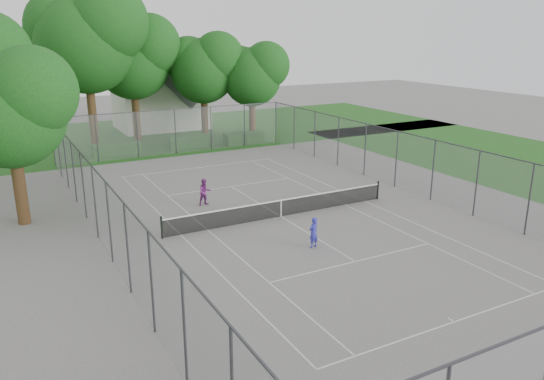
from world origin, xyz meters
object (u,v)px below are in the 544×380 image
girl_player (313,232)px  house (159,86)px  tennis_net (281,208)px  woman_player (205,192)px

girl_player → house: bearing=-112.1°
tennis_net → girl_player: (-0.72, -4.24, 0.20)m
house → woman_player: (-5.21, -25.14, -3.41)m
girl_player → woman_player: woman_player is taller
house → tennis_net: bearing=-94.8°
tennis_net → girl_player: 4.30m
girl_player → woman_player: bearing=-92.2°
house → girl_player: 33.45m
house → woman_player: size_ratio=6.86×
girl_player → woman_player: (-2.05, 7.98, 0.04)m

